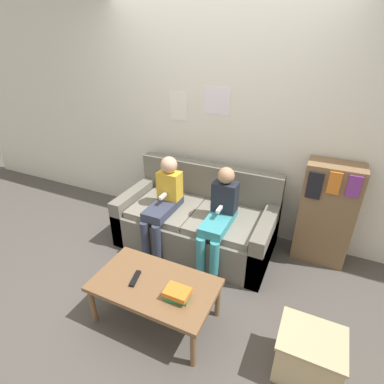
{
  "coord_description": "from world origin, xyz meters",
  "views": [
    {
      "loc": [
        1.14,
        -2.02,
        2.13
      ],
      "look_at": [
        0.0,
        0.41,
        0.72
      ],
      "focal_mm": 28.0,
      "sensor_mm": 36.0,
      "label": 1
    }
  ],
  "objects_px": {
    "bookshelf": "(326,213)",
    "storage_box": "(308,355)",
    "person_left": "(164,201)",
    "tv_remote": "(135,279)",
    "coffee_table": "(155,287)",
    "couch": "(197,222)",
    "person_right": "(219,215)"
  },
  "relations": [
    {
      "from": "couch",
      "to": "storage_box",
      "type": "relative_size",
      "value": 3.86
    },
    {
      "from": "couch",
      "to": "bookshelf",
      "type": "xyz_separation_m",
      "value": [
        1.27,
        0.32,
        0.26
      ]
    },
    {
      "from": "coffee_table",
      "to": "person_left",
      "type": "xyz_separation_m",
      "value": [
        -0.42,
        0.9,
        0.23
      ]
    },
    {
      "from": "person_right",
      "to": "bookshelf",
      "type": "bearing_deg",
      "value": 29.2
    },
    {
      "from": "coffee_table",
      "to": "bookshelf",
      "type": "xyz_separation_m",
      "value": [
        1.15,
        1.42,
        0.2
      ]
    },
    {
      "from": "bookshelf",
      "to": "storage_box",
      "type": "height_order",
      "value": "bookshelf"
    },
    {
      "from": "coffee_table",
      "to": "tv_remote",
      "type": "bearing_deg",
      "value": -169.52
    },
    {
      "from": "person_left",
      "to": "person_right",
      "type": "xyz_separation_m",
      "value": [
        0.63,
        -0.0,
        -0.01
      ]
    },
    {
      "from": "person_right",
      "to": "couch",
      "type": "bearing_deg",
      "value": 147.12
    },
    {
      "from": "couch",
      "to": "storage_box",
      "type": "height_order",
      "value": "couch"
    },
    {
      "from": "person_left",
      "to": "tv_remote",
      "type": "relative_size",
      "value": 5.88
    },
    {
      "from": "couch",
      "to": "person_right",
      "type": "relative_size",
      "value": 1.64
    },
    {
      "from": "couch",
      "to": "coffee_table",
      "type": "bearing_deg",
      "value": -83.75
    },
    {
      "from": "couch",
      "to": "storage_box",
      "type": "xyz_separation_m",
      "value": [
        1.31,
        -1.06,
        -0.1
      ]
    },
    {
      "from": "person_right",
      "to": "tv_remote",
      "type": "relative_size",
      "value": 5.85
    },
    {
      "from": "person_left",
      "to": "bookshelf",
      "type": "xyz_separation_m",
      "value": [
        1.57,
        0.53,
        -0.04
      ]
    },
    {
      "from": "coffee_table",
      "to": "tv_remote",
      "type": "relative_size",
      "value": 5.65
    },
    {
      "from": "coffee_table",
      "to": "person_right",
      "type": "distance_m",
      "value": 0.94
    },
    {
      "from": "coffee_table",
      "to": "bookshelf",
      "type": "relative_size",
      "value": 0.92
    },
    {
      "from": "couch",
      "to": "bookshelf",
      "type": "distance_m",
      "value": 1.34
    },
    {
      "from": "bookshelf",
      "to": "storage_box",
      "type": "relative_size",
      "value": 2.49
    },
    {
      "from": "tv_remote",
      "to": "storage_box",
      "type": "xyz_separation_m",
      "value": [
        1.35,
        0.08,
        -0.22
      ]
    },
    {
      "from": "coffee_table",
      "to": "storage_box",
      "type": "relative_size",
      "value": 2.28
    },
    {
      "from": "storage_box",
      "to": "tv_remote",
      "type": "bearing_deg",
      "value": -176.67
    },
    {
      "from": "couch",
      "to": "coffee_table",
      "type": "height_order",
      "value": "couch"
    },
    {
      "from": "couch",
      "to": "storage_box",
      "type": "bearing_deg",
      "value": -38.82
    },
    {
      "from": "coffee_table",
      "to": "bookshelf",
      "type": "distance_m",
      "value": 1.84
    },
    {
      "from": "tv_remote",
      "to": "bookshelf",
      "type": "relative_size",
      "value": 0.16
    },
    {
      "from": "couch",
      "to": "bookshelf",
      "type": "bearing_deg",
      "value": 13.93
    },
    {
      "from": "person_right",
      "to": "storage_box",
      "type": "bearing_deg",
      "value": -40.61
    },
    {
      "from": "couch",
      "to": "person_right",
      "type": "bearing_deg",
      "value": -32.88
    },
    {
      "from": "coffee_table",
      "to": "bookshelf",
      "type": "bearing_deg",
      "value": 50.93
    }
  ]
}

